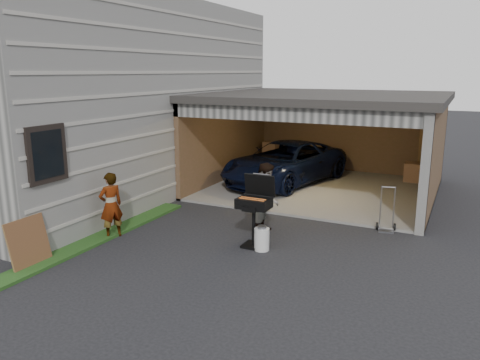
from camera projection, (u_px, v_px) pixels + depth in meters
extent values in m
plane|color=black|center=(183.00, 261.00, 8.93)|extent=(80.00, 80.00, 0.00)
cube|color=#474744|center=(87.00, 97.00, 14.37)|extent=(7.00, 11.00, 5.50)
cube|color=#193814|center=(57.00, 257.00, 9.02)|extent=(0.50, 8.00, 0.06)
cube|color=#605E59|center=(320.00, 188.00, 14.29)|extent=(6.50, 6.00, 0.06)
cube|color=#4B3923|center=(345.00, 134.00, 16.54)|extent=(6.50, 0.15, 2.70)
cube|color=#4B3923|center=(436.00, 154.00, 12.63)|extent=(0.15, 6.00, 2.70)
cube|color=#4B3923|center=(228.00, 139.00, 15.35)|extent=(0.15, 6.00, 2.70)
cube|color=#2D2B28|center=(324.00, 97.00, 13.66)|extent=(6.80, 6.30, 0.20)
cube|color=#474744|center=(289.00, 114.00, 11.17)|extent=(6.50, 0.16, 0.36)
cube|color=beige|center=(305.00, 107.00, 12.21)|extent=(6.00, 2.40, 0.06)
cube|color=#474744|center=(425.00, 175.00, 10.06)|extent=(0.20, 0.18, 2.70)
cube|color=brown|center=(271.00, 160.00, 17.24)|extent=(0.60, 0.50, 0.50)
cube|color=brown|center=(271.00, 148.00, 17.13)|extent=(0.50, 0.45, 0.45)
cube|color=brown|center=(413.00, 172.00, 15.00)|extent=(0.55, 0.50, 0.60)
cube|color=#55301D|center=(424.00, 144.00, 15.25)|extent=(0.24, 0.43, 2.20)
imported|color=black|center=(285.00, 165.00, 14.76)|extent=(3.19, 5.05, 1.30)
imported|color=#A0BCC9|center=(111.00, 205.00, 10.05)|extent=(0.52, 0.62, 1.44)
imported|color=#401D19|center=(267.00, 198.00, 10.31)|extent=(0.69, 0.84, 1.59)
cube|color=black|center=(254.00, 245.00, 9.65)|extent=(0.42, 0.42, 0.05)
cylinder|color=black|center=(254.00, 226.00, 9.55)|extent=(0.07, 0.07, 0.84)
cube|color=black|center=(254.00, 203.00, 9.44)|extent=(0.66, 0.46, 0.20)
cube|color=#59595B|center=(254.00, 199.00, 9.42)|extent=(0.60, 0.40, 0.02)
cube|color=black|center=(260.00, 185.00, 9.62)|extent=(0.66, 0.12, 0.46)
cylinder|color=white|center=(262.00, 239.00, 9.42)|extent=(0.38, 0.38, 0.46)
cube|color=#55301D|center=(28.00, 243.00, 8.57)|extent=(0.23, 0.83, 0.92)
cube|color=slate|center=(386.00, 231.00, 10.53)|extent=(0.37, 0.28, 0.04)
cylinder|color=black|center=(377.00, 226.00, 10.67)|extent=(0.08, 0.18, 0.17)
cylinder|color=black|center=(395.00, 227.00, 10.58)|extent=(0.08, 0.18, 0.17)
cylinder|color=slate|center=(380.00, 207.00, 10.55)|extent=(0.03, 0.03, 1.01)
cylinder|color=slate|center=(394.00, 208.00, 10.49)|extent=(0.03, 0.03, 1.01)
cylinder|color=slate|center=(389.00, 187.00, 10.41)|extent=(0.29, 0.09, 0.03)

